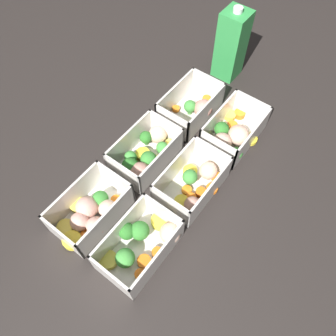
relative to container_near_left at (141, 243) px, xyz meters
name	(u,v)px	position (x,y,z in m)	size (l,w,h in m)	color
ground_plane	(168,174)	(0.17, 0.06, -0.03)	(4.00, 4.00, 0.00)	#282321
container_near_left	(141,243)	(0.00, 0.00, 0.00)	(0.18, 0.12, 0.07)	silver
container_near_center	(194,183)	(0.18, -0.01, 0.00)	(0.16, 0.11, 0.07)	silver
container_near_right	(231,134)	(0.34, 0.00, 0.00)	(0.17, 0.13, 0.07)	silver
container_far_left	(91,213)	(-0.01, 0.13, 0.00)	(0.18, 0.12, 0.07)	silver
container_far_center	(146,155)	(0.17, 0.13, 0.00)	(0.17, 0.11, 0.07)	silver
container_far_right	(193,108)	(0.36, 0.12, 0.00)	(0.16, 0.11, 0.07)	silver
juice_carton	(231,45)	(0.55, 0.14, 0.07)	(0.07, 0.07, 0.20)	green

